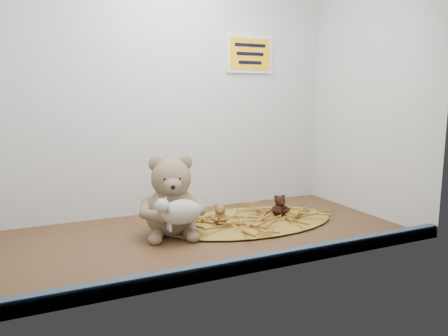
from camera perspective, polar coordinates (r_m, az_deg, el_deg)
name	(u,v)px	position (r cm, az deg, el deg)	size (l,w,h in cm)	color
alcove_shell	(192,79)	(130.98, -4.22, 11.47)	(120.40, 60.20, 90.40)	#463018
front_rail	(252,264)	(104.02, 3.66, -12.35)	(119.28, 2.20, 3.60)	#344763
straw_bed	(251,221)	(141.00, 3.52, -6.95)	(57.01, 33.10, 1.10)	olive
main_teddy	(171,195)	(127.77, -6.90, -3.58)	(18.85, 19.90, 23.38)	#856B52
toy_lamb	(181,212)	(120.76, -5.63, -5.74)	(14.96, 9.13, 9.67)	beige
mini_teddy_tan	(220,213)	(135.29, -0.49, -5.95)	(5.32, 5.62, 6.60)	brown
mini_teddy_brown	(280,205)	(145.17, 7.27, -4.81)	(5.88, 6.21, 7.29)	black
wall_sign	(249,54)	(162.60, 3.34, 14.64)	(16.00, 1.20, 11.00)	#E69E0B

